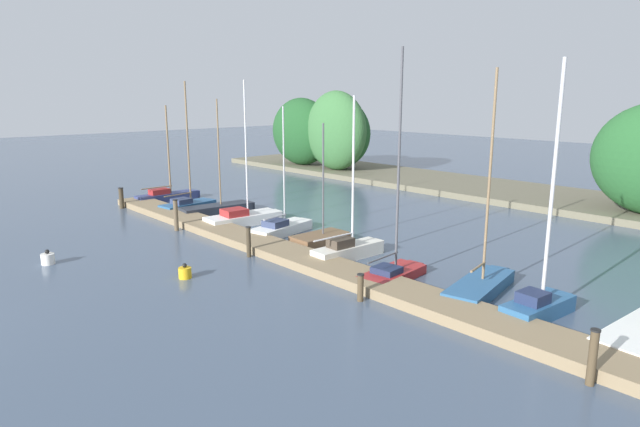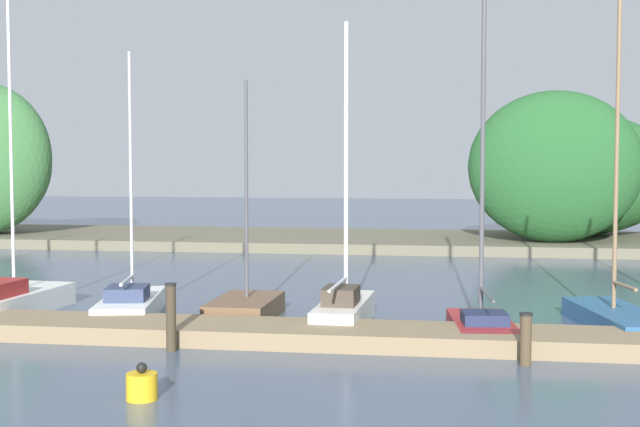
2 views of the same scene
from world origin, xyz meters
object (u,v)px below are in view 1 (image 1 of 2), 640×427
(channel_buoy_1, at_px, (185,272))
(mooring_piling_1, at_px, (176,215))
(mooring_piling_4, at_px, (593,357))
(channel_buoy_0, at_px, (48,259))
(mooring_piling_0, at_px, (121,198))
(mooring_piling_3, at_px, (360,287))
(sailboat_0, at_px, (168,195))
(sailboat_4, at_px, (283,227))
(sailboat_8, at_px, (481,283))
(sailboat_5, at_px, (322,238))
(sailboat_1, at_px, (189,203))
(sailboat_7, at_px, (394,269))
(sailboat_2, at_px, (219,208))
(sailboat_6, at_px, (349,248))
(mooring_piling_2, at_px, (249,242))
(sailboat_3, at_px, (245,217))
(sailboat_9, at_px, (540,300))

(channel_buoy_1, bearing_deg, mooring_piling_1, 154.84)
(mooring_piling_4, distance_m, channel_buoy_0, 19.66)
(mooring_piling_0, relative_size, mooring_piling_3, 1.33)
(sailboat_0, bearing_deg, sailboat_4, -89.26)
(sailboat_8, height_order, mooring_piling_1, sailboat_8)
(mooring_piling_1, xyz_separation_m, channel_buoy_1, (6.79, -3.19, -0.58))
(sailboat_5, bearing_deg, sailboat_4, 93.70)
(sailboat_1, relative_size, sailboat_7, 0.90)
(mooring_piling_4, bearing_deg, mooring_piling_3, -178.54)
(sailboat_8, distance_m, channel_buoy_0, 16.87)
(sailboat_2, xyz_separation_m, mooring_piling_1, (2.15, -3.81, 0.51))
(sailboat_1, bearing_deg, sailboat_6, -96.42)
(sailboat_0, relative_size, mooring_piling_3, 6.44)
(sailboat_8, relative_size, channel_buoy_0, 12.28)
(mooring_piling_0, xyz_separation_m, channel_buoy_0, (8.77, -6.63, -0.40))
(channel_buoy_0, bearing_deg, sailboat_2, 109.75)
(mooring_piling_2, bearing_deg, sailboat_5, 80.72)
(sailboat_0, relative_size, sailboat_2, 0.94)
(sailboat_3, bearing_deg, sailboat_4, -81.34)
(mooring_piling_1, bearing_deg, sailboat_2, 119.41)
(sailboat_0, xyz_separation_m, sailboat_7, (19.63, -0.86, 0.01))
(sailboat_1, height_order, sailboat_5, sailboat_1)
(sailboat_1, relative_size, sailboat_3, 1.00)
(sailboat_9, bearing_deg, sailboat_5, 91.80)
(sailboat_9, distance_m, channel_buoy_0, 18.50)
(sailboat_6, xyz_separation_m, mooring_piling_1, (-9.11, -3.15, 0.38))
(sailboat_6, relative_size, mooring_piling_1, 4.18)
(sailboat_1, height_order, mooring_piling_2, sailboat_1)
(sailboat_3, relative_size, channel_buoy_1, 12.91)
(sailboat_7, distance_m, mooring_piling_4, 8.32)
(mooring_piling_4, bearing_deg, channel_buoy_0, -160.21)
(sailboat_5, bearing_deg, sailboat_7, -102.71)
(sailboat_4, height_order, sailboat_6, sailboat_6)
(channel_buoy_0, bearing_deg, sailboat_4, 76.23)
(sailboat_1, height_order, sailboat_6, sailboat_1)
(sailboat_3, distance_m, sailboat_9, 16.22)
(sailboat_0, bearing_deg, channel_buoy_0, -137.63)
(sailboat_7, relative_size, mooring_piling_3, 8.82)
(sailboat_4, bearing_deg, sailboat_5, -98.45)
(channel_buoy_0, bearing_deg, sailboat_8, 37.38)
(sailboat_7, xyz_separation_m, mooring_piling_1, (-12.06, -2.50, 0.41))
(sailboat_2, relative_size, sailboat_9, 0.84)
(sailboat_0, height_order, mooring_piling_4, sailboat_0)
(mooring_piling_0, distance_m, mooring_piling_3, 19.98)
(mooring_piling_2, xyz_separation_m, channel_buoy_1, (0.64, -3.32, -0.44))
(sailboat_7, bearing_deg, channel_buoy_0, 124.33)
(mooring_piling_3, height_order, mooring_piling_4, mooring_piling_4)
(sailboat_7, bearing_deg, sailboat_5, 70.55)
(sailboat_3, bearing_deg, channel_buoy_1, -135.04)
(mooring_piling_0, bearing_deg, mooring_piling_4, 0.05)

